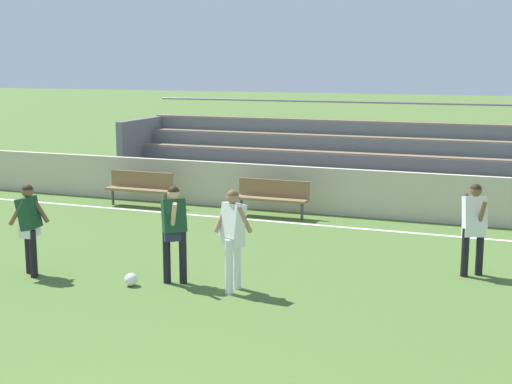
# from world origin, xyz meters

# --- Properties ---
(field_line_sideline) EXTENTS (44.00, 0.12, 0.01)m
(field_line_sideline) POSITION_xyz_m (0.00, 11.53, 0.00)
(field_line_sideline) COLOR white
(field_line_sideline) RESTS_ON ground
(sideline_wall) EXTENTS (48.00, 0.16, 1.15)m
(sideline_wall) POSITION_xyz_m (0.00, 12.82, 0.58)
(sideline_wall) COLOR beige
(sideline_wall) RESTS_ON ground
(bleacher_stand) EXTENTS (17.77, 2.95, 2.58)m
(bleacher_stand) POSITION_xyz_m (1.24, 15.26, 1.10)
(bleacher_stand) COLOR #897051
(bleacher_stand) RESTS_ON ground
(bench_near_wall_gap) EXTENTS (1.80, 0.40, 0.90)m
(bench_near_wall_gap) POSITION_xyz_m (-5.83, 12.03, 0.55)
(bench_near_wall_gap) COLOR olive
(bench_near_wall_gap) RESTS_ON ground
(bench_far_left) EXTENTS (1.80, 0.40, 0.90)m
(bench_far_left) POSITION_xyz_m (-2.18, 12.03, 0.55)
(bench_far_left) COLOR olive
(bench_far_left) RESTS_ON ground
(player_dark_on_ball) EXTENTS (0.50, 0.64, 1.68)m
(player_dark_on_ball) POSITION_xyz_m (-1.94, 6.41, 1.00)
(player_dark_on_ball) COLOR black
(player_dark_on_ball) RESTS_ON ground
(player_white_trailing_run) EXTENTS (0.62, 0.43, 1.70)m
(player_white_trailing_run) POSITION_xyz_m (-0.84, 6.35, 1.01)
(player_white_trailing_run) COLOR white
(player_white_trailing_run) RESTS_ON ground
(player_white_overlapping) EXTENTS (0.47, 0.62, 1.65)m
(player_white_overlapping) POSITION_xyz_m (2.75, 8.65, 0.98)
(player_white_overlapping) COLOR black
(player_white_overlapping) RESTS_ON ground
(player_dark_challenging) EXTENTS (0.57, 0.45, 1.63)m
(player_dark_challenging) POSITION_xyz_m (-4.52, 5.93, 0.96)
(player_dark_challenging) COLOR black
(player_dark_challenging) RESTS_ON ground
(soccer_ball) EXTENTS (0.22, 0.22, 0.22)m
(soccer_ball) POSITION_xyz_m (-2.56, 6.00, 0.11)
(soccer_ball) COLOR white
(soccer_ball) RESTS_ON ground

